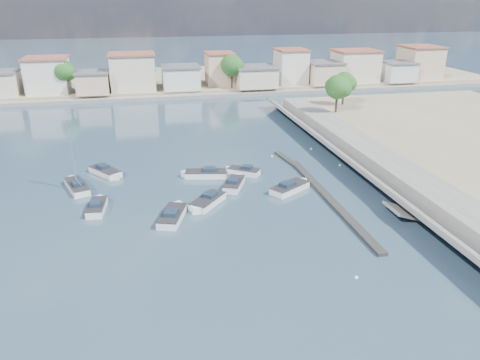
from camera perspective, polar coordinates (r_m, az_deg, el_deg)
The scene contains 17 objects.
ground at distance 81.00m, azimuth -1.91°, elevation 5.65°, with size 400.00×400.00×0.00m, color #27404E.
seawall_walkway at distance 62.92m, azimuth 19.54°, elevation 0.43°, with size 5.00×90.00×1.80m, color slate.
breakwater at distance 57.87m, azimuth 9.73°, elevation -1.21°, with size 2.00×31.02×0.35m.
far_shore_land at distance 131.17m, azimuth -6.07°, elevation 12.08°, with size 160.00×40.00×1.40m, color gray.
far_shore_quay at distance 110.71m, azimuth -4.83°, elevation 10.18°, with size 160.00×2.50×0.80m, color slate.
far_town at distance 117.45m, azimuth 0.03°, elevation 13.16°, with size 113.01×12.80×8.35m.
shore_trees at distance 108.25m, azimuth -0.22°, elevation 13.12°, with size 74.56×38.32×7.92m.
motorboat_a at distance 54.53m, azimuth -17.01°, elevation -3.13°, with size 2.16×5.07×1.48m.
motorboat_b at distance 58.41m, azimuth -0.67°, elevation -0.44°, with size 3.63×5.15×1.48m.
motorboat_c at distance 61.69m, azimuth -4.47°, elevation 0.73°, with size 6.04×3.05×1.48m.
motorboat_d at distance 53.33m, azimuth -4.12°, elevation -2.74°, with size 4.82×5.24×1.48m.
motorboat_e at distance 50.74m, azimuth -8.17°, elevation -4.25°, with size 3.70×5.96×1.48m.
motorboat_f at distance 62.44m, azimuth 0.28°, elevation 1.06°, with size 4.45×3.76×1.48m.
motorboat_g at distance 64.59m, azimuth -15.97°, elevation 0.91°, with size 4.59×5.26×1.48m.
motorboat_h at distance 57.58m, azimuth 6.26°, elevation -0.91°, with size 5.59×4.69×1.48m.
sailboat at distance 61.08m, azimuth -19.31°, elevation -0.67°, with size 3.63×6.19×9.00m.
mooring_buoys at distance 60.89m, azimuth 10.14°, elevation -0.18°, with size 10.27×34.74×0.34m.
Camera 1 is at (-13.64, -36.64, 22.41)m, focal length 35.00 mm.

